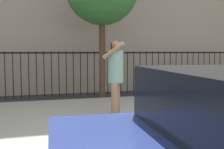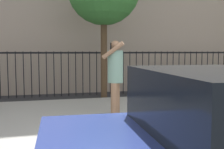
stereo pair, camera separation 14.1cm
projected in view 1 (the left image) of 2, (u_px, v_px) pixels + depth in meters
sidewalk at (121, 116)px, 6.32m from camera, size 28.00×4.40×0.15m
iron_fence at (91, 67)px, 9.79m from camera, size 12.03×0.04×1.60m
pedestrian_on_phone at (116, 73)px, 5.92m from camera, size 0.60×0.72×1.69m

